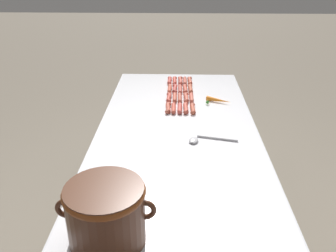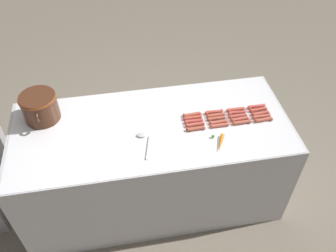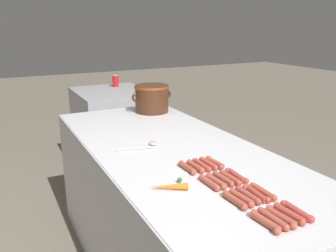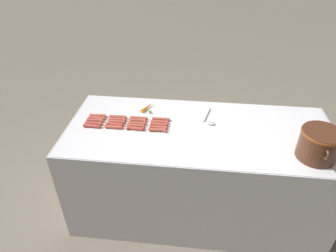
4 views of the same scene
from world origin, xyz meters
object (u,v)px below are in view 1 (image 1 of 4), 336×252
hot_dog_13 (175,89)px  hot_dog_7 (186,108)px  hot_dog_5 (185,89)px  hot_dog_19 (168,108)px  hot_dog_6 (186,98)px  bean_pot (105,211)px  hot_dog_1 (190,89)px  hot_dog_12 (175,81)px  hot_dog_16 (169,81)px  hot_dog_0 (190,81)px  serving_spoon (201,140)px  hot_dog_4 (185,81)px  hot_dog_9 (180,89)px  hot_dog_11 (180,108)px  hot_dog_15 (173,108)px  hot_dog_8 (180,81)px  hot_dog_2 (191,98)px  hot_dog_17 (170,89)px  hot_dog_14 (175,97)px  hot_dog_3 (193,109)px  carrot (218,100)px  hot_dog_10 (180,98)px  hot_dog_18 (169,98)px

hot_dog_13 → hot_dog_7: bearing=101.7°
hot_dog_5 → hot_dog_19: bearing=72.1°
hot_dog_6 → bean_pot: (0.30, 1.33, 0.11)m
hot_dog_1 → hot_dog_12: size_ratio=1.00×
hot_dog_16 → hot_dog_19: (-0.00, 0.53, 0.00)m
hot_dog_0 → hot_dog_19: size_ratio=1.00×
hot_dog_19 → serving_spoon: bearing=115.0°
hot_dog_4 → hot_dog_9: size_ratio=1.00×
hot_dog_11 → hot_dog_15: size_ratio=1.00×
hot_dog_11 → hot_dog_16: 0.54m
hot_dog_7 → bean_pot: bearing=75.7°
hot_dog_7 → hot_dog_16: bearing=-77.7°
hot_dog_11 → hot_dog_13: same height
hot_dog_1 → hot_dog_7: (0.04, 0.36, 0.00)m
hot_dog_8 → hot_dog_9: size_ratio=1.00×
hot_dog_4 → bean_pot: size_ratio=0.44×
hot_dog_4 → hot_dog_8: 0.03m
hot_dog_4 → hot_dog_13: size_ratio=1.00×
hot_dog_7 → hot_dog_13: 0.36m
hot_dog_0 → hot_dog_4: bearing=2.3°
hot_dog_6 → hot_dog_19: (0.12, 0.18, 0.00)m
hot_dog_2 → hot_dog_7: bearing=77.2°
serving_spoon → hot_dog_4: bearing=-85.3°
hot_dog_17 → hot_dog_8: bearing=-113.5°
hot_dog_2 → hot_dog_17: (0.15, -0.17, 0.00)m
hot_dog_5 → hot_dog_12: size_ratio=1.00×
hot_dog_11 → hot_dog_16: bearing=-81.7°
hot_dog_14 → serving_spoon: size_ratio=0.57×
hot_dog_9 → hot_dog_13: size_ratio=1.00×
hot_dog_8 → bean_pot: bearing=81.3°
hot_dog_3 → carrot: bearing=-140.8°
hot_dog_5 → hot_dog_10: bearing=77.6°
hot_dog_18 → carrot: (-0.33, 0.04, 0.00)m
hot_dog_0 → hot_dog_11: (0.08, 0.53, 0.00)m
hot_dog_6 → hot_dog_19: bearing=56.9°
hot_dog_9 → hot_dog_11: same height
hot_dog_12 → hot_dog_18: same height
hot_dog_0 → hot_dog_13: 0.21m
hot_dog_4 → hot_dog_14: same height
serving_spoon → hot_dog_5: bearing=-84.2°
hot_dog_17 → hot_dog_9: bearing=176.4°
hot_dog_10 → hot_dog_19: bearing=66.9°
hot_dog_13 → hot_dog_14: (-0.00, 0.17, 0.00)m
hot_dog_5 → serving_spoon: hot_dog_5 is taller
hot_dog_3 → hot_dog_14: size_ratio=1.00×
hot_dog_1 → hot_dog_8: size_ratio=1.00×
hot_dog_18 → carrot: carrot is taller
hot_dog_1 → hot_dog_3: 0.36m
hot_dog_16 → hot_dog_17: (-0.00, 0.18, 0.00)m
hot_dog_9 → hot_dog_10: (0.00, 0.17, 0.00)m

